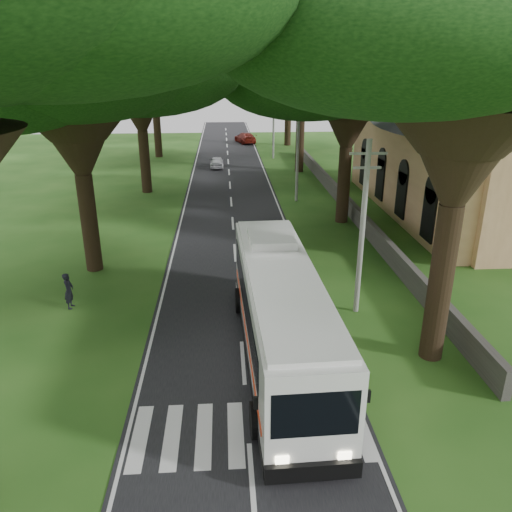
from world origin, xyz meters
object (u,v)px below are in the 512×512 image
at_px(pole_far, 274,123).
at_px(distant_car_c, 245,138).
at_px(pole_near, 362,227).
at_px(pedestrian, 69,291).
at_px(pole_mid, 298,151).
at_px(distant_car_a, 217,162).
at_px(coach_bus, 281,311).
at_px(church, 472,149).

distance_m(pole_far, distant_car_c, 13.06).
height_order(pole_near, pedestrian, pole_near).
xyz_separation_m(distant_car_c, pedestrian, (-10.70, -51.06, 0.12)).
distance_m(pole_mid, distant_car_a, 16.35).
relative_size(pole_mid, coach_bus, 0.62).
bearing_deg(pedestrian, distant_car_c, -9.65).
xyz_separation_m(pole_far, distant_car_a, (-6.79, -5.55, -3.53)).
height_order(church, pole_mid, church).
relative_size(pole_far, distant_car_a, 2.20).
xyz_separation_m(pole_far, pedestrian, (-13.53, -38.77, -3.29)).
relative_size(pole_mid, pedestrian, 4.52).
bearing_deg(pedestrian, pole_far, -17.05).
bearing_deg(pedestrian, distant_car_a, -9.28).
bearing_deg(pole_far, pole_mid, -90.00).
distance_m(pole_near, pole_far, 40.00).
height_order(pole_far, pedestrian, pole_far).
height_order(pole_near, distant_car_a, pole_near).
xyz_separation_m(pole_far, coach_bus, (-4.03, -43.71, -2.13)).
bearing_deg(distant_car_c, pole_near, 78.10).
bearing_deg(pedestrian, pole_mid, -33.60).
bearing_deg(coach_bus, pole_near, 41.03).
bearing_deg(church, pole_near, -128.50).
height_order(pole_near, pole_mid, same).
distance_m(church, distant_car_c, 39.97).
xyz_separation_m(pole_near, pole_mid, (0.00, 20.00, 0.00)).
height_order(church, pole_near, church).
xyz_separation_m(pole_near, pedestrian, (-13.53, 1.23, -3.29)).
relative_size(church, pole_mid, 3.00).
height_order(church, pedestrian, church).
xyz_separation_m(church, pole_near, (-12.36, -15.55, -0.73)).
bearing_deg(pole_mid, pole_far, 90.00).
bearing_deg(church, distant_car_c, 112.46).
xyz_separation_m(coach_bus, distant_car_a, (-2.76, 38.16, -1.40)).
relative_size(pole_near, distant_car_a, 2.20).
relative_size(church, pole_far, 3.00).
bearing_deg(distant_car_a, coach_bus, 93.68).
distance_m(pole_far, distant_car_a, 9.45).
distance_m(church, distant_car_a, 27.24).
relative_size(coach_bus, distant_car_c, 2.55).
relative_size(pole_mid, distant_car_a, 2.20).
height_order(pole_near, pole_far, same).
bearing_deg(coach_bus, pole_far, 83.10).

